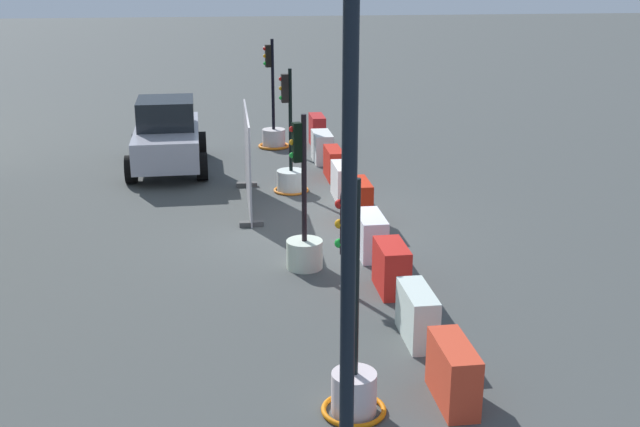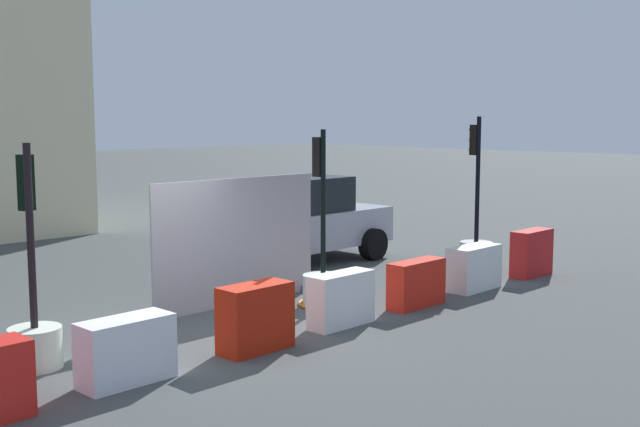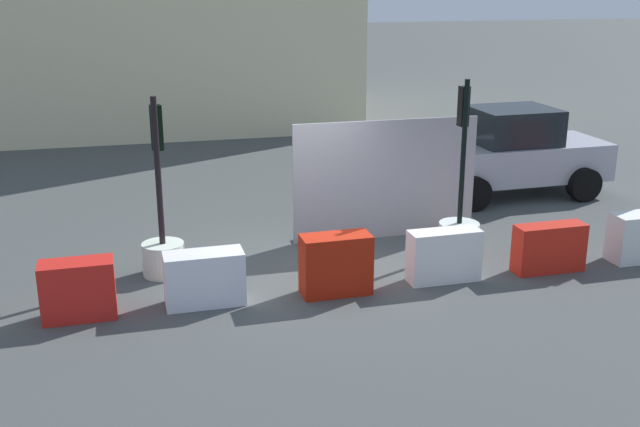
# 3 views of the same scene
# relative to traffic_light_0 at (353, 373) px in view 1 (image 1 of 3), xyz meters

# --- Properties ---
(ground_plane) EXTENTS (120.00, 120.00, 0.00)m
(ground_plane) POSITION_rel_traffic_light_0_xyz_m (7.19, -0.28, -0.54)
(ground_plane) COLOR #454948
(traffic_light_0) EXTENTS (0.81, 0.81, 2.99)m
(traffic_light_0) POSITION_rel_traffic_light_0_xyz_m (0.00, 0.00, 0.00)
(traffic_light_0) COLOR silver
(traffic_light_0) RESTS_ON ground_plane
(traffic_light_1) EXTENTS (0.66, 0.66, 2.80)m
(traffic_light_1) POSITION_rel_traffic_light_0_xyz_m (4.83, 0.12, -0.03)
(traffic_light_1) COLOR silver
(traffic_light_1) RESTS_ON ground_plane
(traffic_light_2) EXTENTS (0.85, 0.85, 2.91)m
(traffic_light_2) POSITION_rel_traffic_light_0_xyz_m (9.72, -0.06, -0.11)
(traffic_light_2) COLOR silver
(traffic_light_2) RESTS_ON ground_plane
(traffic_light_3) EXTENTS (0.92, 0.92, 3.13)m
(traffic_light_3) POSITION_rel_traffic_light_0_xyz_m (14.36, 0.06, -0.09)
(traffic_light_3) COLOR silver
(traffic_light_3) RESTS_ON ground_plane
(construction_barrier_0) EXTENTS (1.09, 0.43, 0.81)m
(construction_barrier_0) POSITION_rel_traffic_light_0_xyz_m (0.09, -1.28, -0.14)
(construction_barrier_0) COLOR red
(construction_barrier_0) RESTS_ON ground_plane
(construction_barrier_1) EXTENTS (1.10, 0.41, 0.78)m
(construction_barrier_1) POSITION_rel_traffic_light_0_xyz_m (1.83, -1.24, -0.15)
(construction_barrier_1) COLOR silver
(construction_barrier_1) RESTS_ON ground_plane
(construction_barrier_2) EXTENTS (0.99, 0.48, 0.82)m
(construction_barrier_2) POSITION_rel_traffic_light_0_xyz_m (3.62, -1.23, -0.13)
(construction_barrier_2) COLOR red
(construction_barrier_2) RESTS_ON ground_plane
(construction_barrier_3) EXTENTS (1.13, 0.50, 0.78)m
(construction_barrier_3) POSITION_rel_traffic_light_0_xyz_m (5.33, -1.18, -0.15)
(construction_barrier_3) COLOR silver
(construction_barrier_3) RESTS_ON ground_plane
(construction_barrier_4) EXTENTS (1.03, 0.48, 0.90)m
(construction_barrier_4) POSITION_rel_traffic_light_0_xyz_m (7.24, -1.26, -0.09)
(construction_barrier_4) COLOR #B21E0C
(construction_barrier_4) RESTS_ON ground_plane
(construction_barrier_5) EXTENTS (1.11, 0.41, 0.81)m
(construction_barrier_5) POSITION_rel_traffic_light_0_xyz_m (8.97, -1.19, -0.14)
(construction_barrier_5) COLOR white
(construction_barrier_5) RESTS_ON ground_plane
(construction_barrier_6) EXTENTS (1.14, 0.39, 0.77)m
(construction_barrier_6) POSITION_rel_traffic_light_0_xyz_m (10.74, -1.22, -0.16)
(construction_barrier_6) COLOR red
(construction_barrier_6) RESTS_ON ground_plane
(construction_barrier_7) EXTENTS (1.14, 0.50, 0.80)m
(construction_barrier_7) POSITION_rel_traffic_light_0_xyz_m (12.50, -1.15, -0.14)
(construction_barrier_7) COLOR silver
(construction_barrier_7) RESTS_ON ground_plane
(construction_barrier_8) EXTENTS (1.04, 0.40, 0.91)m
(construction_barrier_8) POSITION_rel_traffic_light_0_xyz_m (14.37, -1.23, -0.09)
(construction_barrier_8) COLOR red
(construction_barrier_8) RESTS_ON ground_plane
(car_silver_hatchback) EXTENTS (4.10, 2.11, 1.85)m
(car_silver_hatchback) POSITION_rel_traffic_light_0_xyz_m (12.21, 2.97, 0.34)
(car_silver_hatchback) COLOR #ABABBA
(car_silver_hatchback) RESTS_ON ground_plane
(street_lamp_post) EXTENTS (0.36, 0.36, 6.88)m
(street_lamp_post) POSITION_rel_traffic_light_0_xyz_m (-1.47, 0.31, 3.57)
(street_lamp_post) COLOR black
(street_lamp_post) RESTS_ON ground_plane
(site_fence_panel) EXTENTS (3.34, 0.50, 2.12)m
(site_fence_panel) POSITION_rel_traffic_light_0_xyz_m (8.76, 0.98, 0.46)
(site_fence_panel) COLOR #A19EA6
(site_fence_panel) RESTS_ON ground_plane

